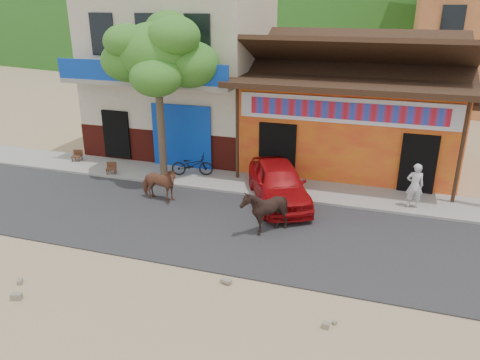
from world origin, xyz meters
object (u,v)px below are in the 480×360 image
(tree, at_px, (159,98))
(pedestrian, at_px, (415,185))
(cow_tan, at_px, (159,184))
(red_car, at_px, (279,183))
(cafe_chair_left, at_px, (76,151))
(scooter, at_px, (192,165))
(cafe_chair_right, at_px, (111,164))
(cow_dark, at_px, (265,211))

(tree, height_order, pedestrian, tree)
(cow_tan, bearing_deg, red_car, -73.50)
(cafe_chair_left, bearing_deg, cow_tan, -41.21)
(cow_tan, height_order, scooter, cow_tan)
(cow_tan, bearing_deg, cafe_chair_right, 61.24)
(cow_tan, relative_size, scooter, 0.89)
(tree, bearing_deg, cow_tan, -67.07)
(red_car, bearing_deg, cow_dark, -112.49)
(pedestrian, bearing_deg, scooter, -10.94)
(cow_tan, xyz_separation_m, cafe_chair_left, (-5.14, 2.53, -0.11))
(cow_tan, height_order, cow_dark, cow_dark)
(pedestrian, distance_m, cafe_chair_right, 11.13)
(red_car, xyz_separation_m, cafe_chair_right, (-6.80, 0.50, -0.22))
(tree, xyz_separation_m, cow_tan, (0.90, -2.12, -2.48))
(cow_tan, relative_size, cow_dark, 1.01)
(pedestrian, bearing_deg, tree, -8.75)
(cafe_chair_right, bearing_deg, red_car, -27.30)
(cafe_chair_left, xyz_separation_m, cafe_chair_right, (2.22, -0.90, -0.01))
(pedestrian, relative_size, cafe_chair_left, 1.85)
(scooter, bearing_deg, cafe_chair_left, 71.85)
(cow_dark, height_order, red_car, cow_dark)
(tree, bearing_deg, scooter, 14.57)
(cafe_chair_left, bearing_deg, scooter, -16.34)
(tree, relative_size, scooter, 3.77)
(cafe_chair_left, bearing_deg, tree, -20.46)
(cow_tan, distance_m, scooter, 2.41)
(cow_tan, bearing_deg, tree, 23.27)
(scooter, bearing_deg, cafe_chair_right, 87.31)
(red_car, bearing_deg, tree, 142.27)
(cow_dark, xyz_separation_m, cafe_chair_right, (-6.94, 2.82, -0.23))
(cow_tan, distance_m, pedestrian, 8.42)
(cow_tan, xyz_separation_m, pedestrian, (8.20, 1.90, 0.23))
(tree, bearing_deg, red_car, -11.82)
(tree, relative_size, red_car, 1.49)
(pedestrian, distance_m, cafe_chair_left, 13.36)
(cafe_chair_left, bearing_deg, red_car, -23.87)
(red_car, xyz_separation_m, pedestrian, (4.32, 0.78, 0.14))
(cafe_chair_right, bearing_deg, cafe_chair_left, 134.78)
(scooter, xyz_separation_m, pedestrian, (8.02, -0.50, 0.33))
(cow_tan, bearing_deg, cow_dark, -106.26)
(tree, bearing_deg, cow_dark, -34.05)
(cow_tan, bearing_deg, scooter, -4.02)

